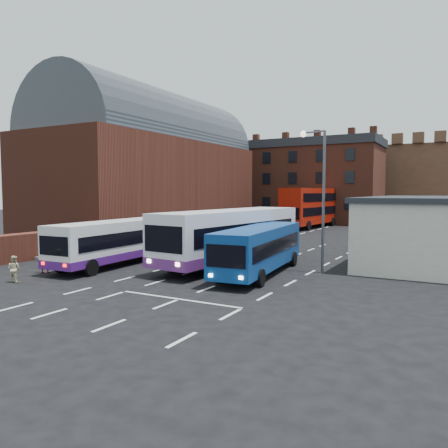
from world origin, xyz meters
The scene contains 12 objects.
ground centered at (0.00, 0.00, 0.00)m, with size 180.00×180.00×0.00m, color black.
railway_station centered at (-15.50, 21.00, 7.64)m, with size 12.00×28.00×16.00m.
forecourt_wall centered at (-10.20, 2.00, 0.90)m, with size 1.20×10.00×1.80m, color #602B1E.
brick_terrace centered at (-6.00, 46.00, 5.50)m, with size 22.00×10.00×11.00m, color brown.
castle_keep centered at (6.00, 66.00, 6.00)m, with size 22.00×22.00×12.00m, color brown.
bus_white_outbound centered at (-3.46, 2.47, 1.63)m, with size 2.93×10.24×2.77m.
bus_white_inbound centered at (2.76, 5.95, 2.03)m, with size 4.07×12.81×3.44m.
bus_blue centered at (5.64, 3.83, 1.55)m, with size 3.18×9.80×2.62m.
bus_red_double centered at (-1.69, 35.78, 2.67)m, with size 3.91×12.75×5.03m.
street_lamp centered at (8.33, 6.01, 4.87)m, with size 1.60×0.61×8.07m.
pedestrian_red centered at (-5.07, -1.71, 0.92)m, with size 0.67×0.44×1.84m, color maroon.
pedestrian_beige centered at (-4.32, -4.15, 0.68)m, with size 0.66×0.52×1.37m, color beige.
Camera 1 is at (15.51, -18.11, 4.58)m, focal length 35.00 mm.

